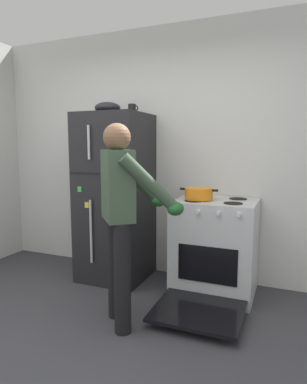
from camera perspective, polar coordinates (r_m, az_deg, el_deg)
ground at (r=2.46m, az=-14.73°, el=-27.85°), size 8.00×8.00×0.00m
kitchen_wall_back at (r=3.74m, az=2.95°, el=6.55°), size 6.00×0.10×2.70m
refrigerator at (r=3.64m, az=-6.45°, el=-0.91°), size 0.68×0.72×1.77m
stove_range at (r=3.34m, az=10.35°, el=-9.38°), size 0.76×1.23×0.93m
person_cook at (r=2.62m, az=-5.25°, el=-2.60°), size 0.69×0.71×1.60m
red_pot at (r=3.23m, az=7.68°, el=-0.26°), size 0.37×0.27×0.11m
coffee_mug at (r=3.58m, az=-3.63°, el=13.94°), size 0.11×0.08×0.10m
mixing_bowl at (r=3.66m, az=-7.80°, el=13.96°), size 0.27×0.27×0.12m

